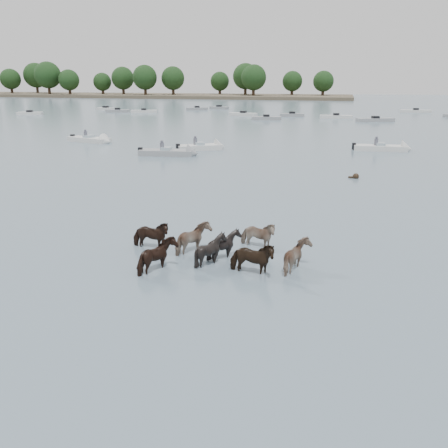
# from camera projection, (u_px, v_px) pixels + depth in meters

# --- Properties ---
(ground) EXTENTS (400.00, 400.00, 0.00)m
(ground) POSITION_uv_depth(u_px,v_px,m) (129.00, 270.00, 16.46)
(ground) COLOR slate
(ground) RESTS_ON ground
(shoreline) EXTENTS (160.00, 30.00, 1.00)m
(shoreline) POSITION_uv_depth(u_px,v_px,m) (129.00, 95.00, 171.31)
(shoreline) COLOR #4C4233
(shoreline) RESTS_ON ground
(pony_herd) EXTENTS (7.41, 4.41, 1.40)m
(pony_herd) POSITION_uv_depth(u_px,v_px,m) (216.00, 249.00, 17.21)
(pony_herd) COLOR black
(pony_herd) RESTS_ON ground
(swimming_pony) EXTENTS (0.72, 0.44, 0.44)m
(swimming_pony) POSITION_uv_depth(u_px,v_px,m) (355.00, 177.00, 31.60)
(swimming_pony) COLOR black
(swimming_pony) RESTS_ON ground
(motorboat_a) EXTENTS (4.78, 3.74, 1.92)m
(motorboat_a) POSITION_uv_depth(u_px,v_px,m) (207.00, 147.00, 44.32)
(motorboat_a) COLOR silver
(motorboat_a) RESTS_ON ground
(motorboat_b) EXTENTS (5.46, 2.19, 1.92)m
(motorboat_b) POSITION_uv_depth(u_px,v_px,m) (175.00, 153.00, 40.91)
(motorboat_b) COLOR gray
(motorboat_b) RESTS_ON ground
(motorboat_c) EXTENTS (5.47, 1.88, 1.92)m
(motorboat_c) POSITION_uv_depth(u_px,v_px,m) (388.00, 148.00, 43.62)
(motorboat_c) COLOR silver
(motorboat_c) RESTS_ON ground
(motorboat_f) EXTENTS (5.68, 3.03, 1.92)m
(motorboat_f) POSITION_uv_depth(u_px,v_px,m) (95.00, 140.00, 49.30)
(motorboat_f) COLOR silver
(motorboat_f) RESTS_ON ground
(distant_flotilla) EXTENTS (103.91, 28.90, 0.93)m
(distant_flotilla) POSITION_uv_depth(u_px,v_px,m) (312.00, 114.00, 85.66)
(distant_flotilla) COLOR silver
(distant_flotilla) RESTS_ON ground
(treeline) EXTENTS (144.34, 22.45, 12.44)m
(treeline) POSITION_uv_depth(u_px,v_px,m) (115.00, 78.00, 169.77)
(treeline) COLOR #382619
(treeline) RESTS_ON ground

